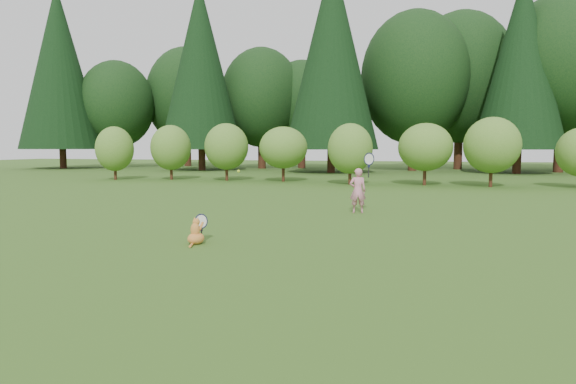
% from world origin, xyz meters
% --- Properties ---
extents(ground, '(100.00, 100.00, 0.00)m').
position_xyz_m(ground, '(0.00, 0.00, 0.00)').
color(ground, '#2E4C15').
rests_on(ground, ground).
extents(shrub_row, '(28.00, 3.00, 2.80)m').
position_xyz_m(shrub_row, '(0.00, 13.00, 1.40)').
color(shrub_row, '#477725').
rests_on(shrub_row, ground).
extents(woodland_backdrop, '(48.00, 10.00, 15.00)m').
position_xyz_m(woodland_backdrop, '(0.00, 23.00, 7.50)').
color(woodland_backdrop, black).
rests_on(woodland_backdrop, ground).
extents(child, '(0.64, 0.37, 1.67)m').
position_xyz_m(child, '(1.40, 3.09, 0.58)').
color(child, pink).
rests_on(child, ground).
extents(cat, '(0.36, 0.63, 0.62)m').
position_xyz_m(cat, '(-0.81, -1.47, 0.23)').
color(cat, orange).
rests_on(cat, ground).
extents(tennis_ball, '(0.07, 0.07, 0.07)m').
position_xyz_m(tennis_ball, '(-1.31, 1.93, 1.06)').
color(tennis_ball, '#98C817').
rests_on(tennis_ball, ground).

